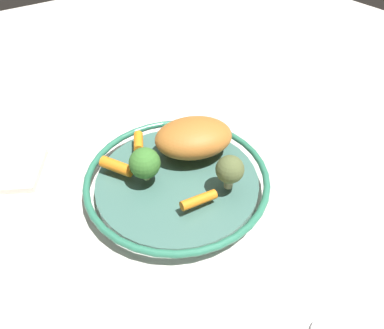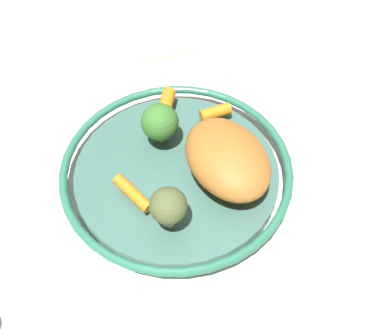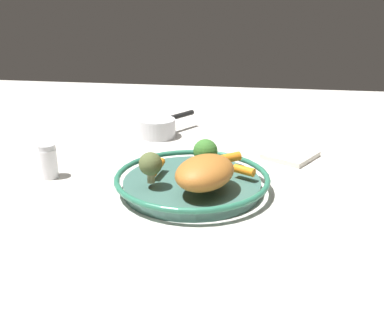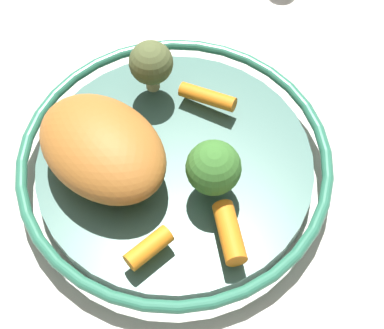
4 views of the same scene
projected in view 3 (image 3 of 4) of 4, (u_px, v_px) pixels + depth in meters
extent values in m
plane|color=beige|center=(192.00, 190.00, 1.00)|extent=(2.42, 2.42, 0.00)
cylinder|color=#3D665B|center=(192.00, 185.00, 0.99)|extent=(0.31, 0.31, 0.03)
torus|color=#2C7156|center=(192.00, 177.00, 0.98)|extent=(0.34, 0.34, 0.01)
ellipsoid|color=#AB6628|center=(205.00, 172.00, 0.91)|extent=(0.16, 0.18, 0.07)
cylinder|color=orange|center=(244.00, 170.00, 0.98)|extent=(0.05, 0.04, 0.02)
cylinder|color=orange|center=(157.00, 167.00, 1.00)|extent=(0.02, 0.07, 0.02)
cylinder|color=orange|center=(228.00, 158.00, 1.05)|extent=(0.07, 0.05, 0.03)
cylinder|color=#9BA666|center=(205.00, 164.00, 1.02)|extent=(0.01, 0.01, 0.01)
sphere|color=#38712B|center=(205.00, 151.00, 1.01)|extent=(0.06, 0.06, 0.06)
cylinder|color=tan|center=(151.00, 178.00, 0.94)|extent=(0.02, 0.02, 0.02)
sphere|color=#515C32|center=(151.00, 164.00, 0.92)|extent=(0.05, 0.05, 0.05)
cylinder|color=white|center=(48.00, 164.00, 1.05)|extent=(0.04, 0.04, 0.07)
cylinder|color=silver|center=(46.00, 147.00, 1.04)|extent=(0.04, 0.04, 0.01)
cylinder|color=silver|center=(157.00, 128.00, 1.36)|extent=(0.11, 0.11, 0.06)
cylinder|color=black|center=(181.00, 115.00, 1.43)|extent=(0.07, 0.10, 0.02)
cube|color=silver|center=(290.00, 155.00, 1.19)|extent=(0.16, 0.17, 0.01)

